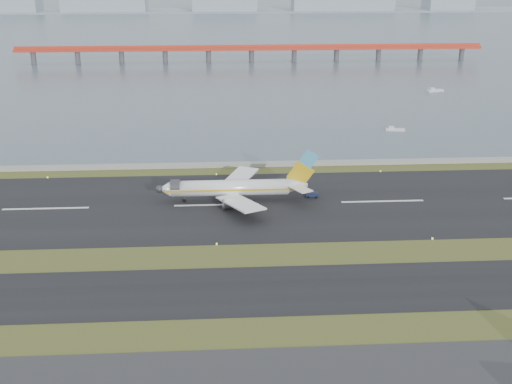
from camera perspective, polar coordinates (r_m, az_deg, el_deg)
ground at (r=125.20m, az=-3.51°, el=-6.17°), size 1000.00×1000.00×0.00m
taxiway_strip at (r=114.54m, az=-3.50°, el=-8.81°), size 1000.00×18.00×0.10m
runway_strip at (r=152.66m, az=-3.53°, el=-1.17°), size 1000.00×45.00×0.10m
seawall at (r=180.81m, az=-3.55°, el=2.42°), size 1000.00×2.50×1.00m
bay_water at (r=574.94m, az=-3.60°, el=14.57°), size 1400.00×800.00×1.30m
red_pier at (r=365.94m, az=-0.40°, el=12.58°), size 260.00×5.00×10.20m
far_shoreline at (r=734.03m, az=-2.51°, el=16.27°), size 1400.00×80.00×60.50m
airliner at (r=153.75m, az=-1.78°, el=0.38°), size 38.52×32.89×12.80m
pushback_tug at (r=157.60m, az=4.98°, el=-0.18°), size 3.01×1.90×1.87m
workboat_near at (r=223.63m, az=12.23°, el=5.46°), size 6.56×3.05×1.53m
workboat_far at (r=294.53m, az=15.58°, el=8.69°), size 8.15×4.69×1.89m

